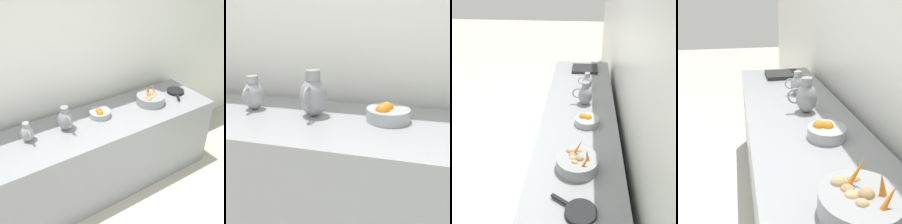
{
  "view_description": "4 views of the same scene",
  "coord_description": "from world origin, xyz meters",
  "views": [
    {
      "loc": [
        0.65,
        -1.09,
        2.5
      ],
      "look_at": [
        -1.37,
        0.2,
        1.02
      ],
      "focal_mm": 44.95,
      "sensor_mm": 36.0,
      "label": 1
    },
    {
      "loc": [
        -0.07,
        0.32,
        1.4
      ],
      "look_at": [
        -1.43,
        -0.08,
        0.95
      ],
      "focal_mm": 47.6,
      "sensor_mm": 36.0,
      "label": 2
    },
    {
      "loc": [
        -1.5,
        2.45,
        2.36
      ],
      "look_at": [
        -1.33,
        0.13,
        0.99
      ],
      "focal_mm": 45.8,
      "sensor_mm": 36.0,
      "label": 3
    },
    {
      "loc": [
        -1.07,
        1.56,
        1.66
      ],
      "look_at": [
        -1.36,
        0.01,
        1.0
      ],
      "focal_mm": 45.02,
      "sensor_mm": 36.0,
      "label": 4
    }
  ],
  "objects": [
    {
      "name": "prep_counter",
      "position": [
        -1.47,
        -0.03,
        0.44
      ],
      "size": [
        0.74,
        2.97,
        0.88
      ],
      "primitive_type": "cube",
      "color": "gray",
      "rests_on": "ground_plane"
    },
    {
      "name": "vegetable_colander",
      "position": [
        -1.48,
        0.79,
        0.94
      ],
      "size": [
        0.32,
        0.32,
        0.23
      ],
      "color": "gray",
      "rests_on": "prep_counter"
    },
    {
      "name": "metal_pitcher_short",
      "position": [
        -1.54,
        -0.62,
        0.97
      ],
      "size": [
        0.17,
        0.12,
        0.2
      ],
      "color": "#939399",
      "rests_on": "prep_counter"
    },
    {
      "name": "counter_sink_basin",
      "position": [
        -1.51,
        -1.2,
        0.9
      ],
      "size": [
        0.34,
        0.3,
        0.04
      ],
      "primitive_type": "cube",
      "color": "#232326",
      "rests_on": "prep_counter"
    },
    {
      "name": "metal_pitcher_tall",
      "position": [
        -1.52,
        -0.24,
        1.0
      ],
      "size": [
        0.21,
        0.15,
        0.25
      ],
      "color": "gray",
      "rests_on": "prep_counter"
    },
    {
      "name": "orange_bowl",
      "position": [
        -1.55,
        0.16,
        0.92
      ],
      "size": [
        0.23,
        0.23,
        0.1
      ],
      "color": "#9EA0A5",
      "rests_on": "prep_counter"
    }
  ]
}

